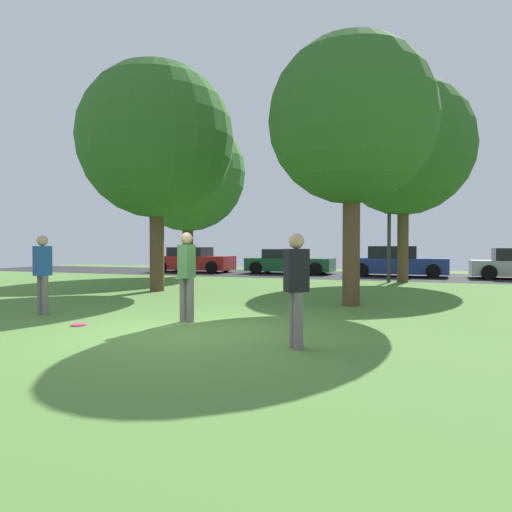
{
  "coord_description": "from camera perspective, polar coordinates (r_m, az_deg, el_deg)",
  "views": [
    {
      "loc": [
        3.83,
        -7.04,
        1.49
      ],
      "look_at": [
        0.0,
        3.18,
        1.24
      ],
      "focal_mm": 32.68,
      "sensor_mm": 36.0,
      "label": 1
    }
  ],
  "objects": [
    {
      "name": "oak_tree_center",
      "position": [
        19.95,
        17.61,
        12.64
      ],
      "size": [
        5.49,
        5.49,
        8.18
      ],
      "color": "brown",
      "rests_on": "ground_plane"
    },
    {
      "name": "birch_tree_lone",
      "position": [
        12.11,
        11.65,
        15.88
      ],
      "size": [
        4.11,
        4.11,
        6.62
      ],
      "color": "brown",
      "rests_on": "ground_plane"
    },
    {
      "name": "maple_tree_far",
      "position": [
        22.85,
        -8.38,
        9.95
      ],
      "size": [
        5.56,
        5.56,
        7.71
      ],
      "color": "brown",
      "rests_on": "ground_plane"
    },
    {
      "name": "parked_car_green",
      "position": [
        24.34,
        4.09,
        -0.76
      ],
      "size": [
        4.48,
        2.03,
        1.28
      ],
      "color": "#195633",
      "rests_on": "ground_plane"
    },
    {
      "name": "ground_plane",
      "position": [
        8.15,
        -7.97,
        -9.22
      ],
      "size": [
        44.0,
        44.0,
        0.0
      ],
      "primitive_type": "plane",
      "color": "#547F38"
    },
    {
      "name": "parked_car_blue",
      "position": [
        23.18,
        16.82,
        -0.77
      ],
      "size": [
        4.51,
        1.95,
        1.44
      ],
      "color": "#233893",
      "rests_on": "ground_plane"
    },
    {
      "name": "parked_car_red",
      "position": [
        25.94,
        -7.72,
        -0.55
      ],
      "size": [
        4.37,
        2.0,
        1.38
      ],
      "color": "#B21E1E",
      "rests_on": "ground_plane"
    },
    {
      "name": "person_bystander",
      "position": [
        9.08,
        -8.48,
        -2.0
      ],
      "size": [
        0.3,
        0.33,
        1.74
      ],
      "rotation": [
        0.0,
        0.0,
        1.53
      ],
      "color": "slate",
      "rests_on": "ground_plane"
    },
    {
      "name": "frisbee_disc",
      "position": [
        9.32,
        -20.9,
        -7.88
      ],
      "size": [
        0.27,
        0.27,
        0.03
      ],
      "primitive_type": "cylinder",
      "color": "#EA2D6B",
      "rests_on": "ground_plane"
    },
    {
      "name": "road_strip",
      "position": [
        23.4,
        11.1,
        -2.33
      ],
      "size": [
        44.0,
        6.4,
        0.01
      ],
      "primitive_type": "cube",
      "color": "#28282B",
      "rests_on": "ground_plane"
    },
    {
      "name": "person_thrower",
      "position": [
        6.72,
        4.96,
        -3.58
      ],
      "size": [
        0.39,
        0.37,
        1.66
      ],
      "rotation": [
        0.0,
        0.0,
        0.66
      ],
      "color": "slate",
      "rests_on": "ground_plane"
    },
    {
      "name": "person_walking",
      "position": [
        10.94,
        -24.66,
        -1.66
      ],
      "size": [
        0.29,
        0.36,
        1.7
      ],
      "rotation": [
        0.0,
        0.0,
        1.32
      ],
      "color": "slate",
      "rests_on": "ground_plane"
    },
    {
      "name": "oak_tree_left",
      "position": [
        15.82,
        -12.09,
        13.64
      ],
      "size": [
        5.02,
        5.02,
        7.4
      ],
      "color": "brown",
      "rests_on": "ground_plane"
    },
    {
      "name": "street_lamp_post",
      "position": [
        19.31,
        15.98,
        3.54
      ],
      "size": [
        0.14,
        0.14,
        4.5
      ],
      "primitive_type": "cylinder",
      "color": "#2D2D33",
      "rests_on": "ground_plane"
    }
  ]
}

